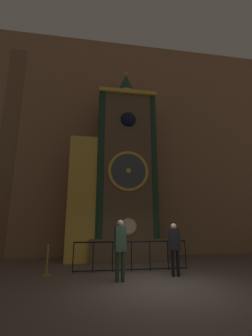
{
  "coord_description": "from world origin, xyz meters",
  "views": [
    {
      "loc": [
        -2.08,
        -6.59,
        1.8
      ],
      "look_at": [
        -0.36,
        4.46,
        4.43
      ],
      "focal_mm": 24.0,
      "sensor_mm": 36.0,
      "label": 1
    }
  ],
  "objects_px": {
    "clock_tower": "(118,174)",
    "visitor_near": "(120,244)",
    "visitor_far": "(174,244)",
    "stanchion_post": "(47,265)"
  },
  "relations": [
    {
      "from": "clock_tower",
      "to": "visitor_near",
      "type": "relative_size",
      "value": 5.51
    },
    {
      "from": "visitor_near",
      "to": "visitor_far",
      "type": "xyz_separation_m",
      "value": [
        1.92,
        0.4,
        -0.07
      ]
    },
    {
      "from": "stanchion_post",
      "to": "visitor_far",
      "type": "bearing_deg",
      "value": -10.65
    },
    {
      "from": "clock_tower",
      "to": "visitor_near",
      "type": "bearing_deg",
      "value": -95.61
    },
    {
      "from": "clock_tower",
      "to": "visitor_far",
      "type": "relative_size",
      "value": 5.88
    },
    {
      "from": "clock_tower",
      "to": "visitor_far",
      "type": "height_order",
      "value": "clock_tower"
    },
    {
      "from": "clock_tower",
      "to": "visitor_far",
      "type": "distance_m",
      "value": 4.79
    },
    {
      "from": "clock_tower",
      "to": "stanchion_post",
      "type": "height_order",
      "value": "clock_tower"
    },
    {
      "from": "stanchion_post",
      "to": "visitor_near",
      "type": "bearing_deg",
      "value": -27.13
    },
    {
      "from": "clock_tower",
      "to": "visitor_near",
      "type": "distance_m",
      "value": 4.8
    }
  ]
}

